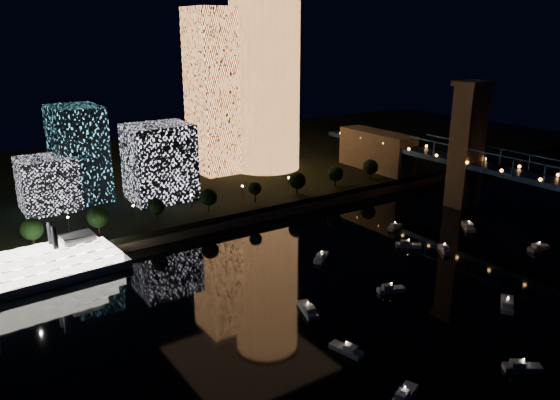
{
  "coord_description": "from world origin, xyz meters",
  "views": [
    {
      "loc": [
        -114.8,
        -83.61,
        68.88
      ],
      "look_at": [
        -20.78,
        55.0,
        16.25
      ],
      "focal_mm": 35.0,
      "sensor_mm": 36.0,
      "label": 1
    }
  ],
  "objects": [
    {
      "name": "midrise_blocks",
      "position": [
        -72.97,
        119.18,
        20.17
      ],
      "size": [
        98.1,
        41.55,
        36.32
      ],
      "color": "white",
      "rests_on": "far_bank"
    },
    {
      "name": "far_bank",
      "position": [
        0.0,
        160.0,
        2.5
      ],
      "size": [
        420.0,
        160.0,
        5.0
      ],
      "primitive_type": "cube",
      "color": "black",
      "rests_on": "ground"
    },
    {
      "name": "esplanade_trees",
      "position": [
        -27.26,
        88.0,
        10.47
      ],
      "size": [
        166.3,
        6.97,
        8.99
      ],
      "color": "black",
      "rests_on": "far_bank"
    },
    {
      "name": "tower_rectangular",
      "position": [
        2.45,
        139.91,
        41.58
      ],
      "size": [
        22.99,
        22.99,
        73.15
      ],
      "primitive_type": "cube",
      "color": "#FB9850",
      "rests_on": "far_bank"
    },
    {
      "name": "seawall",
      "position": [
        0.0,
        82.0,
        1.5
      ],
      "size": [
        420.0,
        6.0,
        3.0
      ],
      "primitive_type": "cube",
      "color": "#6B5E4C",
      "rests_on": "ground"
    },
    {
      "name": "motorboats",
      "position": [
        -1.26,
        10.4,
        0.81
      ],
      "size": [
        100.43,
        81.41,
        2.78
      ],
      "color": "silver",
      "rests_on": "ground"
    },
    {
      "name": "ground",
      "position": [
        0.0,
        0.0,
        0.0
      ],
      "size": [
        520.0,
        520.0,
        0.0
      ],
      "primitive_type": "plane",
      "color": "black",
      "rests_on": "ground"
    },
    {
      "name": "street_lamps",
      "position": [
        -34.0,
        94.0,
        9.02
      ],
      "size": [
        132.7,
        0.7,
        5.65
      ],
      "color": "black",
      "rests_on": "far_bank"
    },
    {
      "name": "tower_cylindrical",
      "position": [
        23.07,
        131.95,
        49.91
      ],
      "size": [
        34.0,
        34.0,
        89.57
      ],
      "color": "#FB9850",
      "rests_on": "far_bank"
    },
    {
      "name": "riverboat",
      "position": [
        -96.52,
        70.8,
        4.44
      ],
      "size": [
        58.1,
        15.27,
        17.33
      ],
      "color": "silver",
      "rests_on": "ground"
    }
  ]
}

